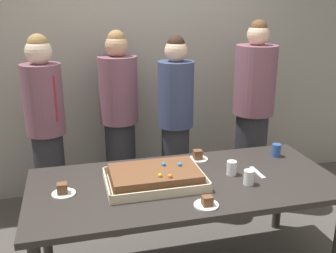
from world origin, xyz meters
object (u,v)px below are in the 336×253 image
at_px(sheet_cake, 155,177).
at_px(plated_slice_near_left, 63,191).
at_px(plated_slice_near_right, 198,157).
at_px(person_striped_tie_right, 253,113).
at_px(drink_cup_far_end, 276,150).
at_px(cake_server_utensil, 258,173).
at_px(person_green_shirt_behind, 175,124).
at_px(party_table, 185,191).
at_px(person_far_right_suit, 46,128).
at_px(plated_slice_far_left, 207,203).
at_px(drink_cup_middle, 232,168).
at_px(person_serving_front, 119,119).
at_px(drink_cup_nearest, 249,177).

bearing_deg(sheet_cake, plated_slice_near_left, -179.64).
distance_m(plated_slice_near_right, person_striped_tie_right, 0.96).
bearing_deg(drink_cup_far_end, cake_server_utensil, -138.10).
height_order(plated_slice_near_right, person_green_shirt_behind, person_green_shirt_behind).
distance_m(party_table, drink_cup_far_end, 0.87).
bearing_deg(person_striped_tie_right, person_far_right_suit, -41.16).
height_order(party_table, sheet_cake, sheet_cake).
bearing_deg(plated_slice_near_right, person_far_right_suit, 148.82).
xyz_separation_m(plated_slice_far_left, person_far_right_suit, (-0.96, 1.37, 0.11)).
bearing_deg(drink_cup_middle, sheet_cake, -179.31).
height_order(plated_slice_near_left, person_serving_front, person_serving_front).
relative_size(plated_slice_near_right, person_green_shirt_behind, 0.09).
distance_m(party_table, plated_slice_near_left, 0.81).
relative_size(cake_server_utensil, person_green_shirt_behind, 0.12).
bearing_deg(party_table, plated_slice_far_left, -85.91).
relative_size(sheet_cake, drink_cup_middle, 6.52).
distance_m(party_table, person_serving_front, 1.25).
distance_m(drink_cup_nearest, person_green_shirt_behind, 1.09).
relative_size(party_table, sheet_cake, 3.20).
bearing_deg(plated_slice_near_right, drink_cup_middle, -65.24).
height_order(drink_cup_nearest, drink_cup_middle, same).
height_order(sheet_cake, person_serving_front, person_serving_front).
relative_size(party_table, plated_slice_near_left, 13.92).
relative_size(party_table, person_striped_tie_right, 1.19).
height_order(sheet_cake, drink_cup_middle, sheet_cake).
height_order(party_table, person_green_shirt_behind, person_green_shirt_behind).
xyz_separation_m(plated_slice_near_right, drink_cup_far_end, (0.62, -0.08, 0.02)).
bearing_deg(plated_slice_near_left, drink_cup_far_end, 8.43).
distance_m(plated_slice_near_left, plated_slice_near_right, 1.05).
height_order(sheet_cake, plated_slice_far_left, sheet_cake).
bearing_deg(person_striped_tie_right, plated_slice_near_right, 0.29).
relative_size(drink_cup_middle, person_green_shirt_behind, 0.06).
height_order(plated_slice_near_left, person_striped_tie_right, person_striped_tie_right).
distance_m(drink_cup_far_end, cake_server_utensil, 0.39).
height_order(party_table, plated_slice_near_right, plated_slice_near_right).
bearing_deg(plated_slice_near_right, sheet_cake, -141.97).
height_order(plated_slice_near_right, cake_server_utensil, plated_slice_near_right).
distance_m(person_serving_front, person_far_right_suit, 0.67).
bearing_deg(drink_cup_far_end, drink_cup_middle, -154.15).
relative_size(plated_slice_near_right, drink_cup_far_end, 1.50).
xyz_separation_m(plated_slice_near_right, person_green_shirt_behind, (-0.01, 0.59, 0.08)).
bearing_deg(drink_cup_far_end, plated_slice_near_right, 172.40).
relative_size(plated_slice_near_left, person_far_right_suit, 0.09).
height_order(sheet_cake, plated_slice_near_right, sheet_cake).
relative_size(drink_cup_middle, cake_server_utensil, 0.50).
relative_size(plated_slice_far_left, drink_cup_middle, 1.50).
distance_m(party_table, plated_slice_near_right, 0.40).
bearing_deg(person_striped_tie_right, plated_slice_far_left, 15.95).
height_order(plated_slice_near_right, drink_cup_middle, drink_cup_middle).
bearing_deg(drink_cup_nearest, person_far_right_suit, 138.62).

